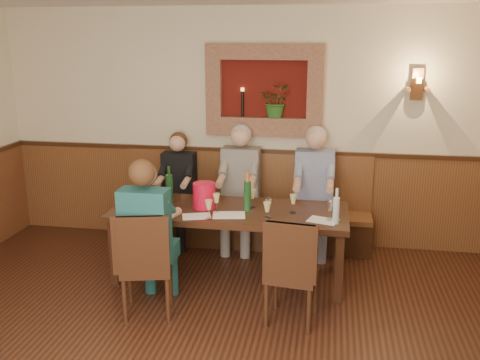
# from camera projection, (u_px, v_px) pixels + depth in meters

# --- Properties ---
(room_shell) EXTENTS (6.04, 6.04, 2.82)m
(room_shell) POSITION_uv_depth(u_px,v_px,m) (174.00, 129.00, 3.41)
(room_shell) COLOR beige
(room_shell) RESTS_ON ground
(wainscoting) EXTENTS (6.02, 6.02, 1.15)m
(wainscoting) POSITION_uv_depth(u_px,v_px,m) (180.00, 313.00, 3.75)
(wainscoting) COLOR brown
(wainscoting) RESTS_ON ground
(wall_niche) EXTENTS (1.36, 0.30, 1.06)m
(wall_niche) POSITION_uv_depth(u_px,v_px,m) (267.00, 95.00, 6.19)
(wall_niche) COLOR #55110C
(wall_niche) RESTS_ON ground
(wall_sconce) EXTENTS (0.25, 0.20, 0.35)m
(wall_sconce) POSITION_uv_depth(u_px,v_px,m) (417.00, 85.00, 5.87)
(wall_sconce) COLOR brown
(wall_sconce) RESTS_ON ground
(dining_table) EXTENTS (2.40, 0.90, 0.75)m
(dining_table) POSITION_uv_depth(u_px,v_px,m) (230.00, 216.00, 5.49)
(dining_table) COLOR black
(dining_table) RESTS_ON ground
(bench) EXTENTS (3.00, 0.45, 1.11)m
(bench) POSITION_uv_depth(u_px,v_px,m) (244.00, 218.00, 6.47)
(bench) COLOR #381E0F
(bench) RESTS_ON ground
(chair_near_left) EXTENTS (0.53, 0.53, 1.00)m
(chair_near_left) POSITION_uv_depth(u_px,v_px,m) (148.00, 284.00, 4.84)
(chair_near_left) COLOR black
(chair_near_left) RESTS_ON ground
(chair_near_right) EXTENTS (0.48, 0.48, 0.98)m
(chair_near_right) POSITION_uv_depth(u_px,v_px,m) (291.00, 291.00, 4.71)
(chair_near_right) COLOR black
(chair_near_right) RESTS_ON ground
(person_bench_left) EXTENTS (0.39, 0.48, 1.36)m
(person_bench_left) POSITION_uv_depth(u_px,v_px,m) (178.00, 199.00, 6.45)
(person_bench_left) COLOR black
(person_bench_left) RESTS_ON ground
(person_bench_mid) EXTENTS (0.44, 0.54, 1.48)m
(person_bench_mid) POSITION_uv_depth(u_px,v_px,m) (240.00, 198.00, 6.30)
(person_bench_mid) COLOR #56524F
(person_bench_mid) RESTS_ON ground
(person_bench_right) EXTENTS (0.44, 0.54, 1.48)m
(person_bench_right) POSITION_uv_depth(u_px,v_px,m) (313.00, 202.00, 6.16)
(person_bench_right) COLOR navy
(person_bench_right) RESTS_ON ground
(person_chair_front) EXTENTS (0.43, 0.53, 1.45)m
(person_chair_front) POSITION_uv_depth(u_px,v_px,m) (150.00, 248.00, 4.86)
(person_chair_front) COLOR #163B4F
(person_chair_front) RESTS_ON ground
(spittoon_bucket) EXTENTS (0.25, 0.25, 0.26)m
(spittoon_bucket) POSITION_uv_depth(u_px,v_px,m) (204.00, 195.00, 5.48)
(spittoon_bucket) COLOR red
(spittoon_bucket) RESTS_ON dining_table
(wine_bottle_green_a) EXTENTS (0.08, 0.08, 0.40)m
(wine_bottle_green_a) POSITION_uv_depth(u_px,v_px,m) (247.00, 195.00, 5.37)
(wine_bottle_green_a) COLOR #19471E
(wine_bottle_green_a) RESTS_ON dining_table
(wine_bottle_green_b) EXTENTS (0.09, 0.09, 0.39)m
(wine_bottle_green_b) POSITION_uv_depth(u_px,v_px,m) (169.00, 188.00, 5.65)
(wine_bottle_green_b) COLOR #19471E
(wine_bottle_green_b) RESTS_ON dining_table
(water_bottle) EXTENTS (0.07, 0.07, 0.34)m
(water_bottle) POSITION_uv_depth(u_px,v_px,m) (336.00, 210.00, 5.02)
(water_bottle) COLOR silver
(water_bottle) RESTS_ON dining_table
(tasting_sheet_a) EXTENTS (0.32, 0.23, 0.00)m
(tasting_sheet_a) POSITION_uv_depth(u_px,v_px,m) (154.00, 211.00, 5.42)
(tasting_sheet_a) COLOR white
(tasting_sheet_a) RESTS_ON dining_table
(tasting_sheet_b) EXTENTS (0.35, 0.28, 0.00)m
(tasting_sheet_b) POSITION_uv_depth(u_px,v_px,m) (229.00, 215.00, 5.28)
(tasting_sheet_b) COLOR white
(tasting_sheet_b) RESTS_ON dining_table
(tasting_sheet_c) EXTENTS (0.33, 0.27, 0.00)m
(tasting_sheet_c) POSITION_uv_depth(u_px,v_px,m) (323.00, 220.00, 5.13)
(tasting_sheet_c) COLOR white
(tasting_sheet_c) RESTS_ON dining_table
(tasting_sheet_d) EXTENTS (0.32, 0.27, 0.00)m
(tasting_sheet_d) POSITION_uv_depth(u_px,v_px,m) (197.00, 216.00, 5.24)
(tasting_sheet_d) COLOR white
(tasting_sheet_d) RESTS_ON dining_table
(wine_glass_0) EXTENTS (0.08, 0.08, 0.19)m
(wine_glass_0) POSITION_uv_depth(u_px,v_px,m) (131.00, 201.00, 5.42)
(wine_glass_0) COLOR #D6CD80
(wine_glass_0) RESTS_ON dining_table
(wine_glass_1) EXTENTS (0.08, 0.08, 0.19)m
(wine_glass_1) POSITION_uv_depth(u_px,v_px,m) (156.00, 193.00, 5.69)
(wine_glass_1) COLOR white
(wine_glass_1) RESTS_ON dining_table
(wine_glass_2) EXTENTS (0.08, 0.08, 0.19)m
(wine_glass_2) POSITION_uv_depth(u_px,v_px,m) (167.00, 204.00, 5.32)
(wine_glass_2) COLOR #D6CD80
(wine_glass_2) RESTS_ON dining_table
(wine_glass_3) EXTENTS (0.08, 0.08, 0.19)m
(wine_glass_3) POSITION_uv_depth(u_px,v_px,m) (204.00, 195.00, 5.62)
(wine_glass_3) COLOR white
(wine_glass_3) RESTS_ON dining_table
(wine_glass_4) EXTENTS (0.08, 0.08, 0.19)m
(wine_glass_4) POSITION_uv_depth(u_px,v_px,m) (216.00, 203.00, 5.36)
(wine_glass_4) COLOR #D6CD80
(wine_glass_4) RESTS_ON dining_table
(wine_glass_5) EXTENTS (0.08, 0.08, 0.19)m
(wine_glass_5) POSITION_uv_depth(u_px,v_px,m) (252.00, 198.00, 5.50)
(wine_glass_5) COLOR #D6CD80
(wine_glass_5) RESTS_ON dining_table
(wine_glass_6) EXTENTS (0.08, 0.08, 0.19)m
(wine_glass_6) POSITION_uv_depth(u_px,v_px,m) (268.00, 208.00, 5.21)
(wine_glass_6) COLOR white
(wine_glass_6) RESTS_ON dining_table
(wine_glass_7) EXTENTS (0.08, 0.08, 0.19)m
(wine_glass_7) POSITION_uv_depth(u_px,v_px,m) (293.00, 204.00, 5.33)
(wine_glass_7) COLOR #D6CD80
(wine_glass_7) RESTS_ON dining_table
(wine_glass_8) EXTENTS (0.08, 0.08, 0.19)m
(wine_glass_8) POSITION_uv_depth(u_px,v_px,m) (330.00, 211.00, 5.11)
(wine_glass_8) COLOR white
(wine_glass_8) RESTS_ON dining_table
(wine_glass_9) EXTENTS (0.08, 0.08, 0.19)m
(wine_glass_9) POSITION_uv_depth(u_px,v_px,m) (209.00, 209.00, 5.15)
(wine_glass_9) COLOR #D6CD80
(wine_glass_9) RESTS_ON dining_table
(wine_glass_10) EXTENTS (0.08, 0.08, 0.19)m
(wine_glass_10) POSITION_uv_depth(u_px,v_px,m) (267.00, 212.00, 5.08)
(wine_glass_10) COLOR #D6CD80
(wine_glass_10) RESTS_ON dining_table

